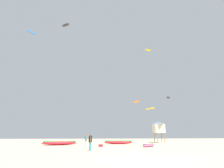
{
  "coord_description": "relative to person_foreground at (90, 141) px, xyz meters",
  "views": [
    {
      "loc": [
        -3.4,
        -11.65,
        1.54
      ],
      "look_at": [
        0.0,
        21.83,
        11.91
      ],
      "focal_mm": 26.48,
      "sensor_mm": 36.0,
      "label": 1
    }
  ],
  "objects": [
    {
      "name": "kite_aloft_4",
      "position": [
        18.05,
        19.59,
        9.26
      ],
      "size": [
        2.0,
        2.14,
        0.52
      ],
      "color": "#2D2D33"
    },
    {
      "name": "kite_aloft_5",
      "position": [
        16.49,
        27.06,
        26.23
      ],
      "size": [
        2.39,
        1.41,
        0.51
      ],
      "color": "yellow"
    },
    {
      "name": "person_foreground",
      "position": [
        0.0,
        0.0,
        0.0
      ],
      "size": [
        0.37,
        0.53,
        1.62
      ],
      "rotation": [
        0.0,
        0.0,
        0.12
      ],
      "color": "teal",
      "rests_on": "ground"
    },
    {
      "name": "person_midground",
      "position": [
        -0.75,
        6.09,
        -0.03
      ],
      "size": [
        0.35,
        0.44,
        1.57
      ],
      "rotation": [
        0.0,
        0.0,
        0.62
      ],
      "color": "silver",
      "rests_on": "ground"
    },
    {
      "name": "cooler_box",
      "position": [
        1.27,
        5.27,
        -0.78
      ],
      "size": [
        0.56,
        0.36,
        0.32
      ],
      "primitive_type": "cube",
      "color": "red",
      "rests_on": "ground"
    },
    {
      "name": "ground_plane",
      "position": [
        3.82,
        -6.57,
        -0.94
      ],
      "size": [
        120.0,
        120.0,
        0.0
      ],
      "primitive_type": "plane",
      "color": "#C6B28C"
    },
    {
      "name": "kite_aloft_3",
      "position": [
        -12.94,
        12.28,
        20.53
      ],
      "size": [
        2.23,
        2.28,
        0.59
      ],
      "color": "blue"
    },
    {
      "name": "kite_grounded_near",
      "position": [
        4.59,
        11.96,
        -0.66
      ],
      "size": [
        5.09,
        1.85,
        0.6
      ],
      "color": "red",
      "rests_on": "ground"
    },
    {
      "name": "kite_aloft_0",
      "position": [
        -7.54,
        17.69,
        26.76
      ],
      "size": [
        2.31,
        1.79,
        0.53
      ],
      "color": "#2D2D33"
    },
    {
      "name": "kite_grounded_mid",
      "position": [
        7.68,
        4.73,
        -0.77
      ],
      "size": [
        2.75,
        2.7,
        0.36
      ],
      "color": "#E5598C",
      "rests_on": "ground"
    },
    {
      "name": "lifeguard_tower",
      "position": [
        13.45,
        15.55,
        2.11
      ],
      "size": [
        2.3,
        2.3,
        4.15
      ],
      "color": "#8C704C",
      "rests_on": "ground"
    },
    {
      "name": "kite_aloft_2",
      "position": [
        11.38,
        24.83,
        9.15
      ],
      "size": [
        1.95,
        3.44,
        0.46
      ],
      "color": "orange"
    },
    {
      "name": "kite_aloft_1",
      "position": [
        16.64,
        29.71,
        8.07
      ],
      "size": [
        2.8,
        4.06,
        0.53
      ],
      "color": "yellow"
    },
    {
      "name": "kite_grounded_far",
      "position": [
        -4.95,
        9.7,
        -0.64
      ],
      "size": [
        5.54,
        2.98,
        0.65
      ],
      "color": "red",
      "rests_on": "ground"
    }
  ]
}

